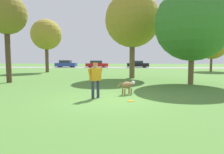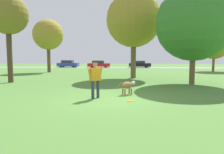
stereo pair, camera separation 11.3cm
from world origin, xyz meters
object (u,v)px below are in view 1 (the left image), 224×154
object	(u,v)px
tree_near_right	(193,23)
parked_car_red	(97,64)
person	(95,77)
tree_far_right	(212,43)
dog	(128,85)
frisbee	(131,101)
tree_far_left	(46,35)
parked_car_blue	(66,64)
parked_car_black	(138,64)
tree_near_left	(6,15)
tree_mid_center	(132,20)

from	to	relation	value
tree_near_right	parked_car_red	xyz separation A→B (m)	(-9.90, 25.25, -3.44)
person	tree_far_right	bearing A→B (deg)	16.56
dog	parked_car_red	size ratio (longest dim) A/B	0.20
frisbee	tree_near_right	xyz separation A→B (m)	(4.28, 5.77, 4.09)
tree_far_left	parked_car_blue	world-z (taller)	tree_far_left
person	parked_car_black	xyz separation A→B (m)	(3.91, 30.37, -0.27)
tree_near_right	parked_car_red	world-z (taller)	tree_near_right
tree_far_left	parked_car_blue	bearing A→B (deg)	97.11
dog	tree_far_left	bearing A→B (deg)	89.71
tree_near_left	parked_car_black	world-z (taller)	tree_near_left
dog	parked_car_black	bearing A→B (deg)	51.76
dog	tree_mid_center	distance (m)	9.66
frisbee	tree_far_right	xyz separation A→B (m)	(11.77, 20.28, 3.84)
person	tree_far_left	distance (m)	18.77
person	tree_near_right	world-z (taller)	tree_near_right
parked_car_blue	tree_far_right	bearing A→B (deg)	-24.39
parked_car_black	frisbee	bearing A→B (deg)	-94.14
frisbee	tree_near_left	distance (m)	11.51
parked_car_red	parked_car_black	size ratio (longest dim) A/B	1.07
dog	parked_car_red	distance (m)	30.00
tree_near_right	parked_car_blue	xyz separation A→B (m)	(-16.15, 25.47, -3.41)
tree_mid_center	tree_near_left	bearing A→B (deg)	-155.85
tree_far_left	parked_car_blue	xyz separation A→B (m)	(-1.80, 14.43, -4.04)
parked_car_black	tree_near_right	bearing A→B (deg)	-85.41
tree_far_left	tree_far_right	size ratio (longest dim) A/B	1.11
frisbee	parked_car_red	bearing A→B (deg)	100.27
parked_car_blue	parked_car_black	distance (m)	14.25
parked_car_red	dog	bearing A→B (deg)	-81.88
tree_far_left	parked_car_black	distance (m)	19.23
dog	tree_far_right	world-z (taller)	tree_far_right
dog	parked_car_red	world-z (taller)	parked_car_red
tree_near_right	parked_car_black	bearing A→B (deg)	94.33
frisbee	tree_near_left	xyz separation A→B (m)	(-8.64, 5.88, 4.82)
tree_near_left	tree_far_right	distance (m)	25.00
person	tree_mid_center	world-z (taller)	tree_mid_center
tree_near_left	tree_near_right	size ratio (longest dim) A/B	0.95
person	parked_car_red	size ratio (longest dim) A/B	0.35
frisbee	tree_far_left	bearing A→B (deg)	120.92
frisbee	tree_near_left	world-z (taller)	tree_near_left
tree_far_right	parked_car_black	size ratio (longest dim) A/B	1.44
tree_near_left	parked_car_red	world-z (taller)	tree_near_left
tree_far_right	parked_car_black	distance (m)	14.52
tree_far_right	frisbee	bearing A→B (deg)	-120.12
parked_car_black	parked_car_red	bearing A→B (deg)	179.32
dog	tree_far_left	xyz separation A→B (m)	(-9.96, 15.28, 4.28)
frisbee	parked_car_black	world-z (taller)	parked_car_black
parked_car_blue	tree_far_left	bearing A→B (deg)	-82.42
frisbee	tree_far_right	size ratio (longest dim) A/B	0.05
tree_near_left	tree_mid_center	xyz separation A→B (m)	(9.08, 4.07, 0.30)
tree_far_left	tree_near_left	bearing A→B (deg)	-82.56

